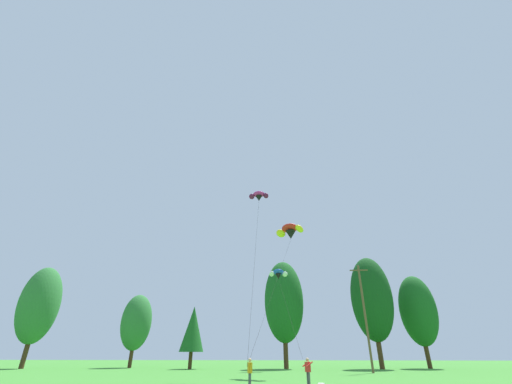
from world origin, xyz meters
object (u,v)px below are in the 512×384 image
kite_flyer_mid (308,369)px  parafoil_kite_far_red_yellow (290,231)px  kite_flyer_near (250,370)px  parafoil_kite_mid_blue_white (278,274)px  parafoil_kite_high_magenta (259,196)px  utility_pole (365,313)px

kite_flyer_mid → parafoil_kite_far_red_yellow: bearing=91.7°
kite_flyer_near → kite_flyer_mid: same height
kite_flyer_near → parafoil_kite_mid_blue_white: size_ratio=0.08×
parafoil_kite_high_magenta → parafoil_kite_far_red_yellow: 5.56m
utility_pole → parafoil_kite_far_red_yellow: size_ratio=0.83×
utility_pole → kite_flyer_near: 22.47m
utility_pole → kite_flyer_mid: (-8.26, -16.60, -5.23)m
kite_flyer_near → parafoil_kite_mid_blue_white: bearing=85.2°
parafoil_kite_mid_blue_white → parafoil_kite_far_red_yellow: size_ratio=1.54×
kite_flyer_mid → parafoil_kite_far_red_yellow: (-0.31, 10.58, 13.57)m
parafoil_kite_high_magenta → kite_flyer_near: bearing=-90.3°
kite_flyer_near → parafoil_kite_high_magenta: 18.98m
utility_pole → kite_flyer_near: bearing=-123.4°
kite_flyer_mid → parafoil_kite_far_red_yellow: 17.21m
kite_flyer_near → parafoil_kite_high_magenta: bearing=89.7°
parafoil_kite_far_red_yellow → parafoil_kite_mid_blue_white: bearing=98.4°
kite_flyer_mid → parafoil_kite_high_magenta: parafoil_kite_high_magenta is taller
utility_pole → kite_flyer_mid: 19.26m
parafoil_kite_high_magenta → parafoil_kite_far_red_yellow: bearing=42.7°
parafoil_kite_far_red_yellow → kite_flyer_mid: bearing=-88.3°
parafoil_kite_far_red_yellow → utility_pole: bearing=35.0°
kite_flyer_mid → parafoil_kite_mid_blue_white: size_ratio=0.08×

